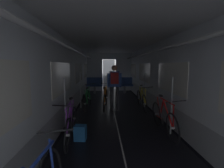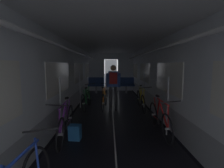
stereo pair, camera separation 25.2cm
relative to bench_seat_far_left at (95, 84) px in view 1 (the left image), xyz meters
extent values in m
cube|color=black|center=(-0.51, -4.82, -0.56)|extent=(0.08, 11.50, 0.01)
cube|color=black|center=(2.31, -4.82, -0.56)|extent=(0.08, 11.50, 0.01)
cube|color=beige|center=(0.90, -4.82, -0.56)|extent=(0.03, 11.27, 0.00)
cube|color=#9EA0A5|center=(-0.61, -4.82, -0.27)|extent=(0.12, 11.50, 0.60)
cube|color=silver|center=(-0.61, -4.82, 0.96)|extent=(0.12, 11.50, 1.85)
cube|color=white|center=(-0.54, -5.40, 0.78)|extent=(0.02, 1.90, 0.80)
cube|color=white|center=(-0.54, -2.52, 0.78)|extent=(0.02, 1.90, 0.80)
cube|color=white|center=(-0.54, 0.35, 0.78)|extent=(0.02, 1.90, 0.80)
cube|color=yellow|center=(-0.54, -5.08, 0.78)|extent=(0.01, 0.20, 0.28)
cylinder|color=white|center=(-0.27, -4.82, 1.53)|extent=(0.07, 11.04, 0.07)
cylinder|color=#B7BABF|center=(-0.37, -5.97, 0.13)|extent=(0.04, 0.04, 1.40)
cylinder|color=#B7BABF|center=(-0.37, -3.37, 0.13)|extent=(0.04, 0.04, 1.40)
cube|color=#9EA0A5|center=(2.41, -4.82, -0.27)|extent=(0.12, 11.50, 0.60)
cube|color=silver|center=(2.41, -4.82, 0.96)|extent=(0.12, 11.50, 1.85)
cube|color=white|center=(2.35, -5.40, 0.78)|extent=(0.02, 1.90, 0.80)
cube|color=white|center=(2.35, -2.52, 0.78)|extent=(0.02, 1.90, 0.80)
cube|color=white|center=(2.35, 0.35, 0.78)|extent=(0.02, 1.90, 0.80)
cube|color=yellow|center=(2.35, -4.89, 0.78)|extent=(0.01, 0.20, 0.28)
cylinder|color=white|center=(2.07, -4.82, 1.53)|extent=(0.07, 11.04, 0.07)
cylinder|color=#B7BABF|center=(2.17, -5.97, 0.13)|extent=(0.04, 0.04, 1.40)
cylinder|color=#B7BABF|center=(2.17, -3.37, 0.13)|extent=(0.04, 0.04, 1.40)
cube|color=silver|center=(-0.05, 0.99, 0.66)|extent=(1.00, 0.12, 2.45)
cube|color=silver|center=(1.85, 0.99, 0.66)|extent=(1.00, 0.12, 2.45)
cube|color=silver|center=(0.90, 0.99, 1.68)|extent=(0.90, 0.12, 0.40)
cube|color=#4C4F54|center=(0.90, 1.69, 0.46)|extent=(0.81, 0.04, 2.05)
cube|color=white|center=(0.90, -4.82, 1.94)|extent=(3.14, 11.62, 0.12)
cylinder|color=gray|center=(0.00, -0.07, -0.35)|extent=(0.12, 0.12, 0.44)
cube|color=#2D4784|center=(0.00, -0.07, -0.08)|extent=(0.96, 0.44, 0.10)
cube|color=#2D4784|center=(0.00, 0.12, 0.17)|extent=(0.96, 0.08, 0.40)
torus|color=gray|center=(-0.43, 0.15, 0.37)|extent=(0.14, 0.14, 0.02)
cylinder|color=gray|center=(1.80, -0.07, -0.35)|extent=(0.12, 0.12, 0.44)
cube|color=#2D4784|center=(1.80, -0.07, -0.08)|extent=(0.96, 0.44, 0.10)
cube|color=#2D4784|center=(1.80, 0.12, 0.17)|extent=(0.96, 0.08, 0.40)
torus|color=gray|center=(1.37, 0.15, 0.37)|extent=(0.14, 0.14, 0.02)
torus|color=black|center=(-0.23, -5.66, -0.23)|extent=(0.12, 0.67, 0.67)
cylinder|color=#B2B2B7|center=(-0.23, -5.66, -0.23)|extent=(0.10, 0.06, 0.06)
torus|color=black|center=(-0.18, -6.68, -0.23)|extent=(0.12, 0.67, 0.67)
cylinder|color=#B2B2B7|center=(-0.18, -6.68, -0.23)|extent=(0.10, 0.06, 0.06)
cylinder|color=purple|center=(-0.21, -6.36, -0.01)|extent=(0.05, 0.54, 0.56)
cylinder|color=purple|center=(-0.23, -5.96, -0.01)|extent=(0.09, 0.34, 0.55)
cylinder|color=purple|center=(-0.24, -6.21, 0.25)|extent=(0.08, 0.82, 0.04)
cylinder|color=purple|center=(-0.25, -5.73, 0.01)|extent=(0.05, 0.17, 0.49)
cylinder|color=purple|center=(-0.22, -5.88, -0.26)|extent=(0.05, 0.45, 0.07)
cylinder|color=purple|center=(-0.20, -6.65, 0.01)|extent=(0.07, 0.09, 0.49)
cylinder|color=black|center=(-0.21, -6.11, -0.28)|extent=(0.03, 0.17, 0.17)
ellipsoid|color=black|center=(-0.26, -5.78, 0.31)|extent=(0.11, 0.24, 0.07)
cylinder|color=black|center=(-0.22, -6.67, 0.35)|extent=(0.44, 0.05, 0.05)
torus|color=black|center=(2.01, -5.41, -0.23)|extent=(0.11, 0.67, 0.67)
cylinder|color=#B2B2B7|center=(2.01, -5.41, -0.23)|extent=(0.09, 0.05, 0.06)
torus|color=black|center=(2.02, -6.43, -0.23)|extent=(0.11, 0.67, 0.67)
cylinder|color=#B2B2B7|center=(2.02, -6.43, -0.23)|extent=(0.09, 0.05, 0.06)
cylinder|color=red|center=(2.04, -6.11, -0.01)|extent=(0.10, 0.54, 0.56)
cylinder|color=red|center=(2.03, -5.70, -0.01)|extent=(0.08, 0.34, 0.55)
cylinder|color=red|center=(2.06, -5.96, 0.25)|extent=(0.05, 0.82, 0.04)
cylinder|color=red|center=(2.03, -5.48, 0.01)|extent=(0.07, 0.16, 0.49)
cylinder|color=red|center=(2.01, -5.63, -0.26)|extent=(0.03, 0.45, 0.07)
cylinder|color=red|center=(2.04, -6.40, 0.01)|extent=(0.07, 0.09, 0.49)
cylinder|color=black|center=(2.01, -5.86, -0.28)|extent=(0.03, 0.17, 0.17)
ellipsoid|color=black|center=(2.06, -5.53, 0.31)|extent=(0.10, 0.24, 0.07)
cylinder|color=black|center=(2.07, -6.42, 0.35)|extent=(0.44, 0.03, 0.06)
torus|color=black|center=(1.99, -3.22, -0.23)|extent=(0.12, 0.67, 0.67)
cylinder|color=#B2B2B7|center=(1.99, -3.22, -0.23)|extent=(0.10, 0.05, 0.06)
torus|color=black|center=(1.97, -4.24, -0.23)|extent=(0.12, 0.67, 0.67)
cylinder|color=#B2B2B7|center=(1.97, -4.24, -0.23)|extent=(0.10, 0.05, 0.06)
cylinder|color=yellow|center=(1.99, -3.92, -0.02)|extent=(0.08, 0.54, 0.56)
cylinder|color=yellow|center=(2.00, -3.51, -0.02)|extent=(0.10, 0.34, 0.55)
cylinder|color=yellow|center=(2.02, -3.77, 0.25)|extent=(0.06, 0.82, 0.04)
cylinder|color=yellow|center=(2.01, -3.29, 0.01)|extent=(0.07, 0.16, 0.49)
cylinder|color=yellow|center=(1.98, -3.44, -0.26)|extent=(0.04, 0.45, 0.07)
cylinder|color=yellow|center=(1.99, -4.21, 0.01)|extent=(0.08, 0.09, 0.49)
cylinder|color=black|center=(1.97, -3.67, -0.28)|extent=(0.03, 0.17, 0.17)
ellipsoid|color=black|center=(2.04, -3.34, 0.31)|extent=(0.10, 0.24, 0.07)
cylinder|color=black|center=(2.02, -4.23, 0.35)|extent=(0.44, 0.03, 0.07)
torus|color=black|center=(-0.13, -4.07, -0.24)|extent=(0.15, 0.67, 0.67)
cylinder|color=#B2B2B7|center=(-0.13, -4.07, -0.24)|extent=(0.10, 0.05, 0.06)
torus|color=black|center=(-0.08, -3.05, -0.24)|extent=(0.15, 0.67, 0.67)
cylinder|color=#B2B2B7|center=(-0.08, -3.05, -0.24)|extent=(0.10, 0.05, 0.06)
cylinder|color=#1E8438|center=(-0.07, -3.36, -0.02)|extent=(0.13, 0.54, 0.56)
cylinder|color=#1E8438|center=(-0.09, -3.77, -0.02)|extent=(0.10, 0.35, 0.55)
cylinder|color=#1E8438|center=(-0.04, -3.52, 0.25)|extent=(0.07, 0.82, 0.04)
cylinder|color=#1E8438|center=(-0.09, -4.00, 0.00)|extent=(0.09, 0.16, 0.49)
cylinder|color=#1E8438|center=(-0.12, -3.84, -0.26)|extent=(0.04, 0.45, 0.07)
cylinder|color=#1E8438|center=(-0.05, -3.08, 0.00)|extent=(0.09, 0.09, 0.49)
cylinder|color=black|center=(-0.11, -3.62, -0.28)|extent=(0.04, 0.17, 0.17)
ellipsoid|color=black|center=(-0.05, -3.95, 0.30)|extent=(0.11, 0.24, 0.07)
cylinder|color=black|center=(-0.01, -3.06, 0.34)|extent=(0.44, 0.04, 0.08)
cylinder|color=#2342B7|center=(-0.08, -8.33, 0.25)|extent=(0.09, 0.82, 0.04)
cylinder|color=#2342B7|center=(-0.09, -7.89, 0.00)|extent=(0.09, 0.09, 0.49)
cylinder|color=black|center=(-0.04, -7.87, 0.34)|extent=(0.44, 0.05, 0.08)
cylinder|color=#2D2D33|center=(0.83, -3.79, -0.12)|extent=(0.13, 0.13, 0.90)
cylinder|color=#2D2D33|center=(1.03, -3.80, -0.12)|extent=(0.13, 0.13, 0.90)
cube|color=#2D4C99|center=(0.93, -3.79, 0.61)|extent=(0.37, 0.23, 0.56)
cylinder|color=#2D4C99|center=(0.71, -3.77, 0.56)|extent=(0.10, 0.20, 0.53)
cylinder|color=#2D4C99|center=(1.15, -3.78, 0.56)|extent=(0.10, 0.20, 0.53)
sphere|color=#9E7051|center=(0.93, -3.79, 1.01)|extent=(0.21, 0.21, 0.21)
cube|color=maroon|center=(0.93, -3.96, 0.65)|extent=(0.28, 0.17, 0.40)
torus|color=black|center=(0.56, -4.05, -0.23)|extent=(0.12, 0.67, 0.67)
cylinder|color=#B2B2B7|center=(0.56, -4.05, -0.23)|extent=(0.10, 0.06, 0.05)
torus|color=black|center=(0.65, -3.03, -0.23)|extent=(0.12, 0.67, 0.67)
cylinder|color=#B2B2B7|center=(0.65, -3.03, -0.23)|extent=(0.10, 0.06, 0.05)
cylinder|color=orange|center=(0.61, -3.35, -0.01)|extent=(0.08, 0.54, 0.56)
cylinder|color=orange|center=(0.58, -3.75, -0.01)|extent=(0.08, 0.34, 0.55)
cylinder|color=orange|center=(0.59, -3.50, 0.25)|extent=(0.11, 0.82, 0.03)
cylinder|color=orange|center=(0.56, -3.98, 0.01)|extent=(0.03, 0.17, 0.49)
cylinder|color=orange|center=(0.58, -3.83, -0.26)|extent=(0.07, 0.45, 0.07)
cylinder|color=orange|center=(0.64, -3.06, 0.01)|extent=(0.05, 0.09, 0.49)
cylinder|color=black|center=(0.60, -3.60, -0.28)|extent=(0.03, 0.17, 0.17)
ellipsoid|color=black|center=(0.55, -3.93, 0.31)|extent=(0.11, 0.25, 0.06)
cylinder|color=black|center=(0.63, -3.04, 0.35)|extent=(0.44, 0.06, 0.04)
cube|color=#1E5693|center=(0.00, -6.19, -0.40)|extent=(0.28, 0.23, 0.34)
camera|label=1|loc=(0.53, -9.76, 1.12)|focal=26.27mm
camera|label=2|loc=(0.79, -9.77, 1.12)|focal=26.27mm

